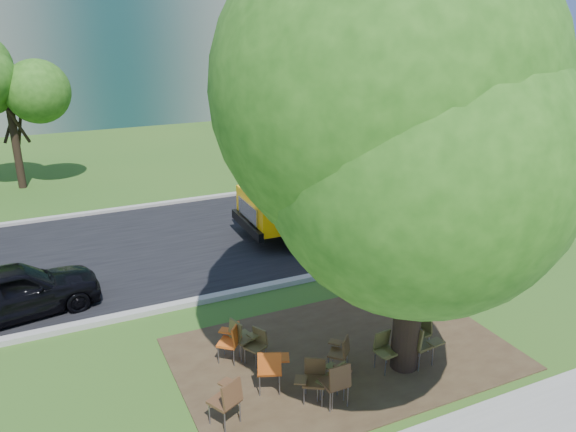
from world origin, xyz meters
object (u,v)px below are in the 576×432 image
chair_4 (337,379)px  chair_7 (419,341)px  chair_0 (228,397)px  chair_5 (385,348)px  chair_8 (231,339)px  main_tree (424,107)px  school_bus (440,163)px  chair_1 (271,366)px  chair_9 (256,342)px  chair_10 (241,335)px  black_car (13,291)px  chair_11 (341,350)px  chair_2 (334,378)px  chair_3 (313,376)px  chair_6 (419,328)px

chair_4 → chair_7: chair_7 is taller
chair_0 → chair_5: 3.42m
chair_0 → chair_7: bearing=-26.2°
chair_8 → main_tree: bearing=-78.3°
chair_7 → school_bus: bearing=131.8°
chair_1 → chair_5: size_ratio=1.15×
chair_5 → chair_9: bearing=-36.7°
chair_5 → chair_10: bearing=-39.3°
chair_4 → black_car: black_car is taller
school_bus → chair_11: size_ratio=17.30×
school_bus → chair_10: bearing=-148.3°
chair_2 → chair_5: size_ratio=1.07×
chair_3 → chair_6: (2.82, 0.52, 0.01)m
chair_1 → chair_4: chair_1 is taller
chair_5 → chair_6: size_ratio=0.96×
chair_2 → chair_11: chair_2 is taller
chair_3 → chair_8: (-0.95, 1.84, 0.01)m
main_tree → chair_2: 5.14m
main_tree → chair_2: (-1.87, -0.40, -4.77)m
chair_6 → black_car: bearing=46.9°
chair_8 → chair_2: bearing=-108.8°
school_bus → chair_9: size_ratio=17.38×
chair_3 → chair_10: 2.00m
chair_9 → chair_10: size_ratio=0.86×
chair_3 → chair_10: bearing=-36.5°
chair_5 → chair_7: 0.73m
chair_0 → chair_9: size_ratio=1.25×
chair_2 → chair_5: 1.53m
main_tree → chair_10: (-2.90, 1.72, -4.77)m
chair_0 → chair_8: size_ratio=1.11×
chair_0 → chair_1: chair_0 is taller
school_bus → chair_11: bearing=-137.9°
chair_0 → chair_6: chair_0 is taller
main_tree → chair_6: size_ratio=10.26×
chair_1 → chair_2: bearing=-18.2°
chair_2 → chair_10: 2.35m
chair_6 → chair_9: chair_6 is taller
chair_4 → chair_6: chair_4 is taller
chair_3 → chair_8: bearing=-30.3°
chair_5 → chair_7: size_ratio=0.86×
chair_2 → chair_10: size_ratio=0.99×
chair_0 → chair_4: size_ratio=1.02×
black_car → chair_4: bearing=-148.8°
chair_3 → chair_6: 2.87m
chair_0 → chair_2: 1.99m
chair_4 → black_car: (-5.33, 6.14, 0.08)m
chair_2 → chair_7: (2.14, 0.29, 0.05)m
chair_2 → chair_8: chair_2 is taller
main_tree → chair_10: size_ratio=9.94×
chair_0 → chair_2: (1.97, -0.27, -0.05)m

